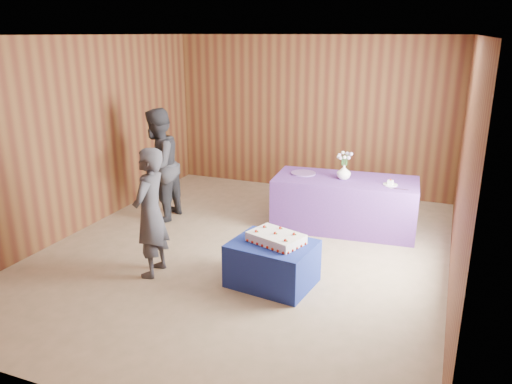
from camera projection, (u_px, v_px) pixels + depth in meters
The scene contains 13 objects.
ground at pixel (245, 251), 6.51m from camera, with size 6.00×6.00×0.00m, color tan.
room_shell at pixel (244, 113), 5.96m from camera, with size 5.04×6.04×2.72m.
cake_table at pixel (272, 263), 5.61m from camera, with size 0.90×0.70×0.50m, color navy.
serving_table at pixel (345, 204), 7.19m from camera, with size 2.00×0.90×0.75m, color #633189.
sheet_cake at pixel (276, 238), 5.53m from camera, with size 0.70×0.59×0.14m.
vase at pixel (344, 172), 7.02m from camera, with size 0.19×0.19×0.20m, color white.
flower_spray at pixel (345, 155), 6.95m from camera, with size 0.22×0.22×0.17m.
platter at pixel (303, 173), 7.31m from camera, with size 0.36×0.36×0.02m, color #704C98.
plate at pixel (390, 185), 6.77m from camera, with size 0.19×0.19×0.01m, color silver.
cake_slice at pixel (390, 182), 6.76m from camera, with size 0.08×0.07×0.08m.
knife at pixel (398, 189), 6.60m from camera, with size 0.26×0.02×0.00m, color silver.
guest_left at pixel (150, 213), 5.70m from camera, with size 0.55×0.36×1.52m, color #363740.
guest_right at pixel (158, 165), 7.40m from camera, with size 0.82×0.64×1.69m, color #31333B.
Camera 1 is at (2.35, -5.49, 2.72)m, focal length 35.00 mm.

